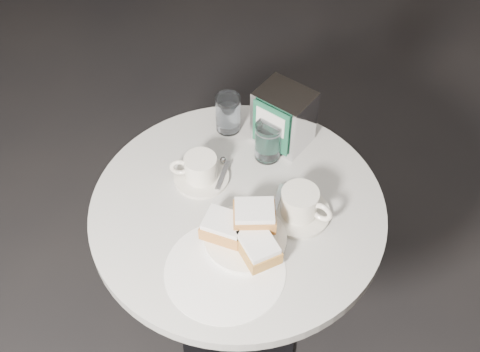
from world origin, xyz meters
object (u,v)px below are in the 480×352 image
Objects in this scene: coffee_cup_left at (200,170)px; beignet_plate at (245,233)px; cafe_table at (238,253)px; water_glass_left at (228,114)px; coffee_cup_right at (300,205)px; napkin_dispenser at (283,117)px; water_glass_right at (268,141)px.

beignet_plate is at bearing -59.47° from coffee_cup_left.
water_glass_left reaches higher than cafe_table.
coffee_cup_left is (-0.16, 0.15, -0.00)m from beignet_plate.
napkin_dispenser is at bearing 127.82° from coffee_cup_right.
coffee_cup_left is at bearing -139.05° from water_glass_right.
napkin_dispenser is at bearing 89.54° from beignet_plate.
cafe_table is 0.37m from napkin_dispenser.
coffee_cup_left is at bearing 136.23° from beignet_plate.
napkin_dispenser is (0.15, -0.00, 0.03)m from water_glass_left.
water_glass_left is at bearing 151.25° from water_glass_right.
water_glass_right is (0.14, 0.12, 0.02)m from coffee_cup_left.
napkin_dispenser is at bearing 33.83° from coffee_cup_left.
napkin_dispenser reaches higher than coffee_cup_right.
coffee_cup_left is 1.58× the size of water_glass_right.
coffee_cup_right is (0.10, 0.11, 0.00)m from beignet_plate.
coffee_cup_left is (-0.11, 0.06, 0.23)m from cafe_table.
coffee_cup_right is at bearing 6.55° from cafe_table.
water_glass_left is (-0.10, 0.24, 0.25)m from cafe_table.
water_glass_right is 0.08m from napkin_dispenser.
napkin_dispenser is (0.16, 0.19, 0.05)m from coffee_cup_left.
napkin_dispenser is (0.05, 0.24, 0.28)m from cafe_table.
water_glass_left is 0.15m from napkin_dispenser.
coffee_cup_right reaches higher than cafe_table.
cafe_table is 0.31m from water_glass_right.
water_glass_left is (-0.14, 0.34, 0.02)m from beignet_plate.
water_glass_right reaches higher than coffee_cup_left.
coffee_cup_right is 1.71× the size of water_glass_right.
cafe_table is 4.60× the size of napkin_dispenser.
beignet_plate is (0.05, -0.09, 0.23)m from cafe_table.
coffee_cup_left is 0.25m from napkin_dispenser.
napkin_dispenser is (-0.10, 0.23, 0.04)m from coffee_cup_right.
beignet_plate is 1.50× the size of napkin_dispenser.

